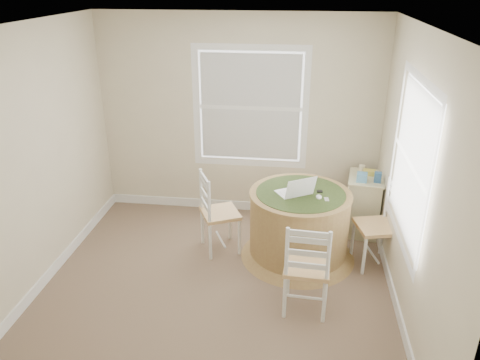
# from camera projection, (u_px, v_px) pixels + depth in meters

# --- Properties ---
(room) EXTENTS (3.64, 3.64, 2.64)m
(room) POSITION_uv_depth(u_px,v_px,m) (234.00, 167.00, 4.46)
(room) COLOR #856C54
(room) RESTS_ON ground
(round_table) EXTENTS (1.30, 1.30, 0.81)m
(round_table) POSITION_uv_depth(u_px,v_px,m) (299.00, 222.00, 5.24)
(round_table) COLOR olive
(round_table) RESTS_ON ground
(chair_left) EXTENTS (0.54, 0.55, 0.95)m
(chair_left) POSITION_uv_depth(u_px,v_px,m) (220.00, 213.00, 5.37)
(chair_left) COLOR white
(chair_left) RESTS_ON ground
(chair_near) EXTENTS (0.44, 0.42, 0.95)m
(chair_near) POSITION_uv_depth(u_px,v_px,m) (307.00, 267.00, 4.38)
(chair_near) COLOR white
(chair_near) RESTS_ON ground
(chair_right) EXTENTS (0.49, 0.51, 0.95)m
(chair_right) POSITION_uv_depth(u_px,v_px,m) (376.00, 226.00, 5.08)
(chair_right) COLOR white
(chair_right) RESTS_ON ground
(laptop) EXTENTS (0.46, 0.44, 0.24)m
(laptop) POSITION_uv_depth(u_px,v_px,m) (295.00, 191.00, 5.06)
(laptop) COLOR white
(laptop) RESTS_ON round_table
(mouse) EXTENTS (0.07, 0.11, 0.03)m
(mouse) POSITION_uv_depth(u_px,v_px,m) (319.00, 197.00, 4.98)
(mouse) COLOR white
(mouse) RESTS_ON round_table
(phone) EXTENTS (0.05, 0.09, 0.02)m
(phone) POSITION_uv_depth(u_px,v_px,m) (327.00, 200.00, 4.94)
(phone) COLOR #B7BABF
(phone) RESTS_ON round_table
(keys) EXTENTS (0.06, 0.06, 0.02)m
(keys) POSITION_uv_depth(u_px,v_px,m) (320.00, 192.00, 5.11)
(keys) COLOR black
(keys) RESTS_ON round_table
(corner_chest) EXTENTS (0.49, 0.61, 0.74)m
(corner_chest) POSITION_uv_depth(u_px,v_px,m) (363.00, 204.00, 5.80)
(corner_chest) COLOR beige
(corner_chest) RESTS_ON ground
(tissue_box) EXTENTS (0.14, 0.14, 0.10)m
(tissue_box) POSITION_uv_depth(u_px,v_px,m) (362.00, 177.00, 5.52)
(tissue_box) COLOR #5A9DCF
(tissue_box) RESTS_ON corner_chest
(box_yellow) EXTENTS (0.16, 0.12, 0.06)m
(box_yellow) POSITION_uv_depth(u_px,v_px,m) (369.00, 173.00, 5.70)
(box_yellow) COLOR #D6C44B
(box_yellow) RESTS_ON corner_chest
(box_blue) EXTENTS (0.09, 0.09, 0.12)m
(box_blue) POSITION_uv_depth(u_px,v_px,m) (377.00, 177.00, 5.49)
(box_blue) COLOR #2E598A
(box_blue) RESTS_ON corner_chest
(cup_cream) EXTENTS (0.07, 0.07, 0.09)m
(cup_cream) POSITION_uv_depth(u_px,v_px,m) (362.00, 169.00, 5.77)
(cup_cream) COLOR beige
(cup_cream) RESTS_ON corner_chest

